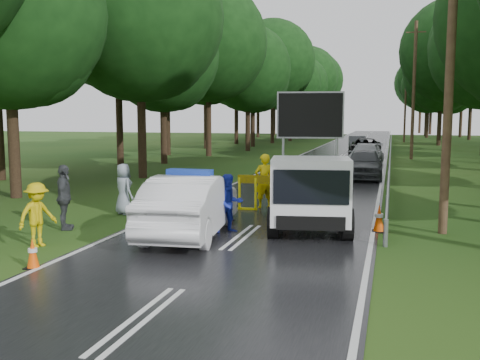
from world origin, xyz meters
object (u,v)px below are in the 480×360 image
(police_sedan, at_px, (190,206))
(work_truck, at_px, (310,192))
(queue_car_first, at_px, (364,164))
(barrier, at_px, (280,185))
(civilian, at_px, (229,203))
(officer, at_px, (264,181))
(queue_car_second, at_px, (366,155))
(queue_car_fourth, at_px, (357,144))
(queue_car_third, at_px, (365,148))

(police_sedan, xyz_separation_m, work_truck, (2.96, 1.79, 0.23))
(police_sedan, bearing_deg, queue_car_first, -111.27)
(barrier, bearing_deg, civilian, -101.41)
(work_truck, bearing_deg, queue_car_first, 76.85)
(officer, distance_m, queue_car_second, 16.93)
(queue_car_fourth, bearing_deg, queue_car_third, -86.28)
(work_truck, height_order, queue_car_first, work_truck)
(police_sedan, bearing_deg, officer, -107.57)
(queue_car_second, xyz_separation_m, queue_car_fourth, (-1.41, 14.13, -0.02))
(work_truck, xyz_separation_m, queue_car_fourth, (-0.76, 33.82, -0.37))
(queue_car_first, height_order, queue_car_third, queue_car_first)
(queue_car_third, bearing_deg, work_truck, -91.46)
(police_sedan, relative_size, work_truck, 1.00)
(barrier, relative_size, queue_car_fourth, 0.70)
(queue_car_first, bearing_deg, queue_car_second, 90.40)
(police_sedan, height_order, queue_car_second, police_sedan)
(queue_car_first, bearing_deg, police_sedan, -106.21)
(civilian, xyz_separation_m, queue_car_fourth, (1.30, 34.95, -0.13))
(officer, xyz_separation_m, queue_car_fourth, (1.28, 30.85, -0.26))
(queue_car_second, height_order, queue_car_third, queue_car_third)
(work_truck, relative_size, civilian, 3.16)
(barrier, bearing_deg, officer, 139.69)
(work_truck, bearing_deg, officer, 115.31)
(police_sedan, bearing_deg, queue_car_third, -102.83)
(police_sedan, distance_m, queue_car_first, 15.22)
(civilian, height_order, queue_car_third, civilian)
(officer, height_order, civilian, officer)
(barrier, relative_size, queue_car_third, 0.57)
(queue_car_first, bearing_deg, work_truck, -95.48)
(barrier, xyz_separation_m, queue_car_second, (1.99, 17.32, -0.22))
(queue_car_third, distance_m, queue_car_fourth, 6.08)
(work_truck, xyz_separation_m, queue_car_first, (0.88, 12.93, -0.29))
(officer, bearing_deg, queue_car_first, -143.49)
(queue_car_third, bearing_deg, civilian, -95.51)
(queue_car_first, bearing_deg, queue_car_fourth, 92.92)
(officer, relative_size, queue_car_fourth, 0.46)
(barrier, xyz_separation_m, queue_car_fourth, (0.58, 31.45, -0.23))
(barrier, xyz_separation_m, queue_car_third, (1.59, 25.45, -0.20))
(work_truck, xyz_separation_m, officer, (-2.04, 2.97, -0.10))
(work_truck, bearing_deg, police_sedan, -158.07)
(police_sedan, distance_m, officer, 4.85)
(work_truck, xyz_separation_m, queue_car_second, (0.65, 19.68, -0.35))
(barrier, relative_size, queue_car_second, 0.61)
(civilian, relative_size, queue_car_fourth, 0.39)
(queue_car_second, bearing_deg, queue_car_third, 96.98)
(police_sedan, xyz_separation_m, queue_car_first, (3.85, 14.73, -0.06))
(police_sedan, distance_m, civilian, 1.12)
(police_sedan, distance_m, work_truck, 3.47)
(officer, xyz_separation_m, queue_car_first, (2.93, 9.96, -0.19))
(officer, bearing_deg, queue_car_third, -132.41)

